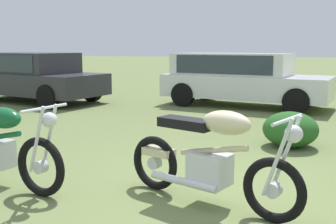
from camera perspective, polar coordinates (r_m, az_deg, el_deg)
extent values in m
plane|color=olive|center=(4.59, 6.71, -11.43)|extent=(120.00, 120.00, 0.00)
torus|color=black|center=(4.62, -17.49, -7.38)|extent=(0.66, 0.26, 0.66)
cylinder|color=silver|center=(4.62, -17.49, -7.38)|extent=(0.16, 0.13, 0.14)
cylinder|color=silver|center=(4.56, -16.35, -3.32)|extent=(0.27, 0.10, 0.73)
cylinder|color=silver|center=(4.44, -17.98, -3.74)|extent=(0.27, 0.10, 0.73)
ellipsoid|color=#14592D|center=(4.92, -22.25, -0.77)|extent=(0.57, 0.39, 0.24)
cylinder|color=silver|center=(4.41, -16.99, 0.54)|extent=(0.20, 0.63, 0.03)
sphere|color=silver|center=(4.39, -16.36, -1.06)|extent=(0.20, 0.20, 0.16)
torus|color=black|center=(3.91, 14.66, -10.60)|extent=(0.60, 0.34, 0.62)
torus|color=black|center=(4.63, -1.88, -7.17)|extent=(0.60, 0.34, 0.62)
cylinder|color=silver|center=(3.91, 14.66, -10.60)|extent=(0.17, 0.15, 0.14)
cylinder|color=silver|center=(4.63, -1.88, -7.17)|extent=(0.17, 0.15, 0.14)
cylinder|color=silver|center=(3.87, 16.21, -5.68)|extent=(0.26, 0.15, 0.74)
cylinder|color=silver|center=(3.71, 15.16, -6.28)|extent=(0.26, 0.15, 0.74)
cube|color=silver|center=(4.19, 5.89, -7.96)|extent=(0.49, 0.44, 0.32)
cylinder|color=beige|center=(4.12, 6.29, -5.37)|extent=(0.73, 0.38, 0.22)
ellipsoid|color=beige|center=(3.98, 8.20, -1.52)|extent=(0.58, 0.45, 0.24)
cube|color=black|center=(4.25, 2.57, -1.58)|extent=(0.65, 0.47, 0.10)
cube|color=beige|center=(4.55, -1.31, -5.61)|extent=(0.40, 0.31, 0.08)
cylinder|color=silver|center=(3.70, 16.49, -1.04)|extent=(0.30, 0.59, 0.03)
sphere|color=silver|center=(3.70, 17.27, -2.96)|extent=(0.21, 0.21, 0.16)
cylinder|color=silver|center=(4.23, 2.13, -9.77)|extent=(0.76, 0.41, 0.08)
cube|color=#2D2D33|center=(12.53, -17.95, 3.90)|extent=(4.47, 2.98, 0.60)
cube|color=#2D2D33|center=(12.80, -19.27, 6.54)|extent=(3.24, 2.44, 0.60)
cube|color=#2D3842|center=(12.80, -19.27, 6.63)|extent=(2.84, 2.34, 0.48)
cylinder|color=black|center=(12.21, -10.65, 2.97)|extent=(0.68, 0.40, 0.64)
cylinder|color=black|center=(10.99, -16.57, 2.07)|extent=(0.68, 0.40, 0.64)
cylinder|color=black|center=(14.13, -18.92, 3.47)|extent=(0.68, 0.40, 0.64)
cube|color=silver|center=(11.20, 10.88, 3.60)|extent=(4.69, 2.79, 0.60)
cube|color=silver|center=(11.29, 9.02, 6.65)|extent=(3.37, 2.28, 0.60)
cube|color=#2D3842|center=(11.29, 9.02, 6.75)|extent=(2.93, 2.20, 0.48)
cylinder|color=black|center=(11.67, 19.07, 2.35)|extent=(0.67, 0.38, 0.64)
cylinder|color=black|center=(10.10, 17.61, 1.42)|extent=(0.67, 0.38, 0.64)
cylinder|color=black|center=(12.48, 5.37, 3.23)|extent=(0.67, 0.38, 0.64)
cylinder|color=black|center=(11.03, 2.14, 2.47)|extent=(0.67, 0.38, 0.64)
ellipsoid|color=#23561E|center=(6.86, 16.84, -2.35)|extent=(0.88, 0.92, 0.57)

